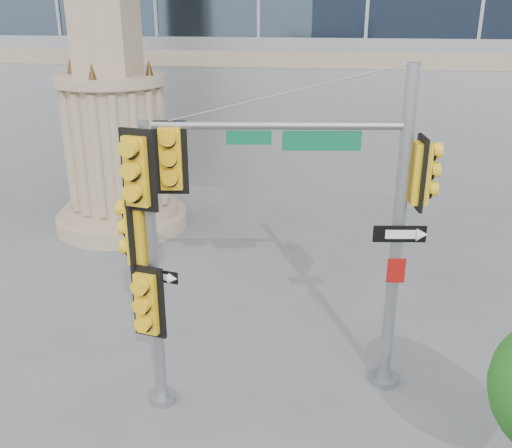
# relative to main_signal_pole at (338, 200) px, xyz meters

# --- Properties ---
(ground) EXTENTS (120.00, 120.00, 0.00)m
(ground) POSITION_rel_main_signal_pole_xyz_m (-1.32, -1.29, -3.89)
(ground) COLOR #545456
(ground) RESTS_ON ground
(monument) EXTENTS (4.40, 4.40, 16.60)m
(monument) POSITION_rel_main_signal_pole_xyz_m (-7.32, 7.71, 1.63)
(monument) COLOR gray
(monument) RESTS_ON ground
(main_signal_pole) EXTENTS (4.86, 1.10, 6.28)m
(main_signal_pole) POSITION_rel_main_signal_pole_xyz_m (0.00, 0.00, 0.00)
(main_signal_pole) COLOR slate
(main_signal_pole) RESTS_ON ground
(secondary_signal_pole) EXTENTS (0.94, 0.80, 5.44)m
(secondary_signal_pole) POSITION_rel_main_signal_pole_xyz_m (-3.22, -1.20, -0.70)
(secondary_signal_pole) COLOR slate
(secondary_signal_pole) RESTS_ON ground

